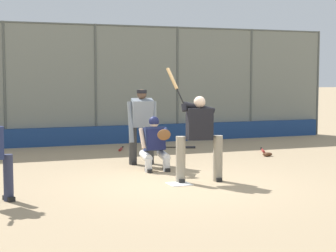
{
  "coord_description": "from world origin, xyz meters",
  "views": [
    {
      "loc": [
        3.99,
        10.01,
        2.1
      ],
      "look_at": [
        -0.14,
        -1.0,
        1.05
      ],
      "focal_mm": 60.0,
      "sensor_mm": 36.0,
      "label": 1
    }
  ],
  "objects_px": {
    "batter_at_plate": "(199,135)",
    "spare_bat_near_backstop": "(121,149)",
    "fielding_glove_on_dirt": "(267,154)",
    "spare_bat_first_base_side": "(263,150)",
    "spare_bat_by_padding": "(184,147)",
    "umpire_home": "(142,124)",
    "catcher_behind_plate": "(155,143)"
  },
  "relations": [
    {
      "from": "batter_at_plate",
      "to": "catcher_behind_plate",
      "type": "height_order",
      "value": "batter_at_plate"
    },
    {
      "from": "umpire_home",
      "to": "spare_bat_first_base_side",
      "type": "bearing_deg",
      "value": -160.53
    },
    {
      "from": "catcher_behind_plate",
      "to": "fielding_glove_on_dirt",
      "type": "relative_size",
      "value": 4.39
    },
    {
      "from": "catcher_behind_plate",
      "to": "fielding_glove_on_dirt",
      "type": "xyz_separation_m",
      "value": [
        -3.5,
        -1.09,
        -0.58
      ]
    },
    {
      "from": "catcher_behind_plate",
      "to": "spare_bat_first_base_side",
      "type": "distance_m",
      "value": 4.35
    },
    {
      "from": "spare_bat_by_padding",
      "to": "fielding_glove_on_dirt",
      "type": "xyz_separation_m",
      "value": [
        -1.43,
        2.26,
        0.02
      ]
    },
    {
      "from": "umpire_home",
      "to": "spare_bat_by_padding",
      "type": "distance_m",
      "value": 3.3
    },
    {
      "from": "batter_at_plate",
      "to": "fielding_glove_on_dirt",
      "type": "bearing_deg",
      "value": -131.04
    },
    {
      "from": "umpire_home",
      "to": "fielding_glove_on_dirt",
      "type": "height_order",
      "value": "umpire_home"
    },
    {
      "from": "catcher_behind_plate",
      "to": "spare_bat_near_backstop",
      "type": "relative_size",
      "value": 1.56
    },
    {
      "from": "spare_bat_first_base_side",
      "to": "umpire_home",
      "type": "bearing_deg",
      "value": -51.16
    },
    {
      "from": "umpire_home",
      "to": "spare_bat_near_backstop",
      "type": "distance_m",
      "value": 2.83
    },
    {
      "from": "fielding_glove_on_dirt",
      "to": "spare_bat_first_base_side",
      "type": "bearing_deg",
      "value": -112.78
    },
    {
      "from": "catcher_behind_plate",
      "to": "spare_bat_by_padding",
      "type": "height_order",
      "value": "catcher_behind_plate"
    },
    {
      "from": "catcher_behind_plate",
      "to": "umpire_home",
      "type": "height_order",
      "value": "umpire_home"
    },
    {
      "from": "spare_bat_near_backstop",
      "to": "batter_at_plate",
      "type": "bearing_deg",
      "value": 24.42
    },
    {
      "from": "catcher_behind_plate",
      "to": "spare_bat_first_base_side",
      "type": "relative_size",
      "value": 1.55
    },
    {
      "from": "catcher_behind_plate",
      "to": "spare_bat_by_padding",
      "type": "relative_size",
      "value": 1.43
    },
    {
      "from": "spare_bat_near_backstop",
      "to": "spare_bat_first_base_side",
      "type": "xyz_separation_m",
      "value": [
        -3.63,
        1.7,
        0.0
      ]
    },
    {
      "from": "batter_at_plate",
      "to": "spare_bat_by_padding",
      "type": "bearing_deg",
      "value": -100.31
    },
    {
      "from": "spare_bat_near_backstop",
      "to": "spare_bat_first_base_side",
      "type": "relative_size",
      "value": 1.0
    },
    {
      "from": "umpire_home",
      "to": "spare_bat_first_base_side",
      "type": "relative_size",
      "value": 2.3
    },
    {
      "from": "spare_bat_by_padding",
      "to": "fielding_glove_on_dirt",
      "type": "bearing_deg",
      "value": -37.27
    },
    {
      "from": "spare_bat_by_padding",
      "to": "spare_bat_first_base_side",
      "type": "distance_m",
      "value": 2.28
    },
    {
      "from": "spare_bat_first_base_side",
      "to": "fielding_glove_on_dirt",
      "type": "distance_m",
      "value": 0.9
    },
    {
      "from": "umpire_home",
      "to": "spare_bat_first_base_side",
      "type": "distance_m",
      "value": 4.08
    },
    {
      "from": "batter_at_plate",
      "to": "umpire_home",
      "type": "bearing_deg",
      "value": -72.57
    },
    {
      "from": "spare_bat_near_backstop",
      "to": "fielding_glove_on_dirt",
      "type": "bearing_deg",
      "value": 75.0
    },
    {
      "from": "spare_bat_by_padding",
      "to": "umpire_home",
      "type": "bearing_deg",
      "value": -110.56
    },
    {
      "from": "batter_at_plate",
      "to": "spare_bat_near_backstop",
      "type": "xyz_separation_m",
      "value": [
        0.15,
        -5.17,
        -0.9
      ]
    },
    {
      "from": "batter_at_plate",
      "to": "spare_bat_by_padding",
      "type": "relative_size",
      "value": 2.69
    },
    {
      "from": "batter_at_plate",
      "to": "spare_bat_near_backstop",
      "type": "bearing_deg",
      "value": -79.52
    }
  ]
}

